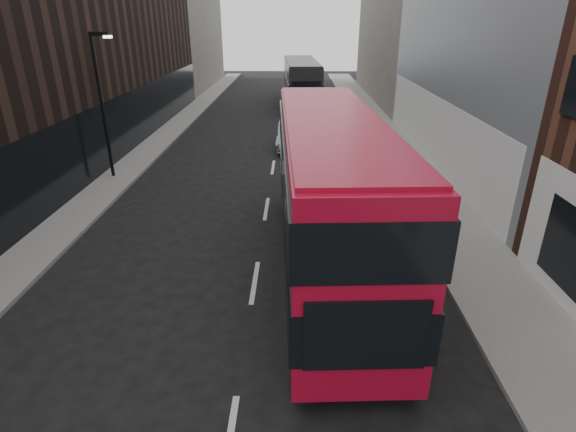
{
  "coord_description": "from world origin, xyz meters",
  "views": [
    {
      "loc": [
        1.29,
        -4.25,
        7.75
      ],
      "look_at": [
        1.07,
        7.59,
        2.5
      ],
      "focal_mm": 28.0,
      "sensor_mm": 36.0,
      "label": 1
    }
  ],
  "objects_px": {
    "street_lamp": "(102,97)",
    "car_b": "(290,137)",
    "red_bus": "(330,189)",
    "car_c": "(308,132)",
    "grey_bus": "(301,81)",
    "car_a": "(343,171)"
  },
  "relations": [
    {
      "from": "street_lamp",
      "to": "car_b",
      "type": "relative_size",
      "value": 1.58
    },
    {
      "from": "car_a",
      "to": "car_c",
      "type": "distance_m",
      "value": 9.14
    },
    {
      "from": "street_lamp",
      "to": "grey_bus",
      "type": "bearing_deg",
      "value": 65.77
    },
    {
      "from": "grey_bus",
      "to": "car_b",
      "type": "xyz_separation_m",
      "value": [
        -0.84,
        -15.95,
        -1.46
      ]
    },
    {
      "from": "red_bus",
      "to": "grey_bus",
      "type": "relative_size",
      "value": 0.99
    },
    {
      "from": "street_lamp",
      "to": "car_b",
      "type": "bearing_deg",
      "value": 34.2
    },
    {
      "from": "red_bus",
      "to": "car_a",
      "type": "distance_m",
      "value": 8.37
    },
    {
      "from": "red_bus",
      "to": "car_b",
      "type": "height_order",
      "value": "red_bus"
    },
    {
      "from": "street_lamp",
      "to": "car_a",
      "type": "relative_size",
      "value": 1.53
    },
    {
      "from": "car_b",
      "to": "car_c",
      "type": "relative_size",
      "value": 1.03
    },
    {
      "from": "grey_bus",
      "to": "car_a",
      "type": "xyz_separation_m",
      "value": [
        1.89,
        -23.17,
        -1.41
      ]
    },
    {
      "from": "grey_bus",
      "to": "car_a",
      "type": "relative_size",
      "value": 2.8
    },
    {
      "from": "red_bus",
      "to": "car_a",
      "type": "relative_size",
      "value": 2.78
    },
    {
      "from": "grey_bus",
      "to": "car_c",
      "type": "bearing_deg",
      "value": -91.69
    },
    {
      "from": "grey_bus",
      "to": "car_b",
      "type": "relative_size",
      "value": 2.9
    },
    {
      "from": "grey_bus",
      "to": "car_a",
      "type": "distance_m",
      "value": 23.29
    },
    {
      "from": "grey_bus",
      "to": "car_c",
      "type": "distance_m",
      "value": 14.25
    },
    {
      "from": "street_lamp",
      "to": "grey_bus",
      "type": "relative_size",
      "value": 0.55
    },
    {
      "from": "grey_bus",
      "to": "car_b",
      "type": "height_order",
      "value": "grey_bus"
    },
    {
      "from": "street_lamp",
      "to": "red_bus",
      "type": "distance_m",
      "value": 13.97
    },
    {
      "from": "street_lamp",
      "to": "car_b",
      "type": "xyz_separation_m",
      "value": [
        9.13,
        6.2,
        -3.45
      ]
    },
    {
      "from": "car_a",
      "to": "red_bus",
      "type": "bearing_deg",
      "value": -95.69
    }
  ]
}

